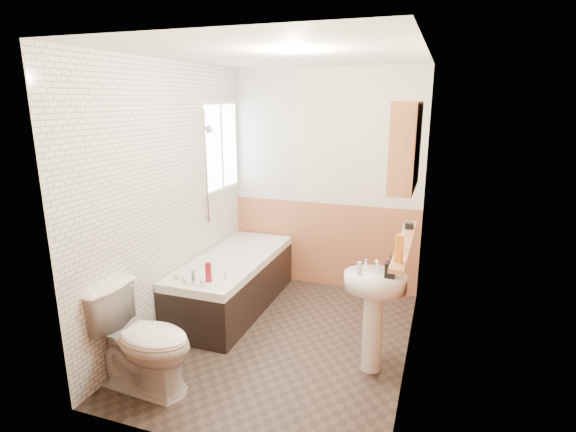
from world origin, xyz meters
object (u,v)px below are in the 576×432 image
at_px(bathtub, 233,281).
at_px(pine_shelf, 405,243).
at_px(sink, 374,302).
at_px(toilet, 142,340).
at_px(medicine_cabinet, 406,146).

xyz_separation_m(bathtub, pine_shelf, (1.77, -0.59, 0.79)).
height_order(sink, pine_shelf, pine_shelf).
distance_m(toilet, pine_shelf, 2.12).
distance_m(pine_shelf, medicine_cabinet, 0.78).
bearing_deg(bathtub, medicine_cabinet, -23.14).
bearing_deg(pine_shelf, toilet, -153.48).
bearing_deg(bathtub, sink, -23.05).
bearing_deg(toilet, pine_shelf, -59.88).
relative_size(toilet, sink, 0.87).
height_order(bathtub, sink, sink).
height_order(bathtub, medicine_cabinet, medicine_cabinet).
bearing_deg(sink, bathtub, 149.28).
relative_size(bathtub, medicine_cabinet, 2.62).
bearing_deg(bathtub, pine_shelf, -18.36).
bearing_deg(sink, pine_shelf, 14.31).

